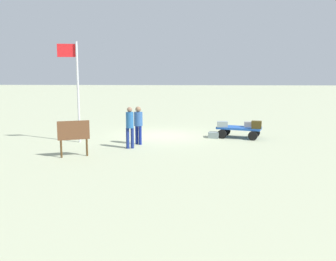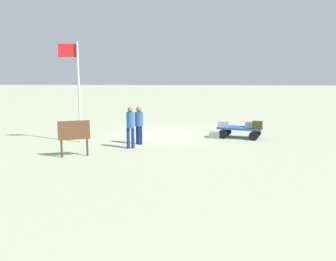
{
  "view_description": "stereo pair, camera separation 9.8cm",
  "coord_description": "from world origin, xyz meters",
  "views": [
    {
      "loc": [
        -1.09,
        19.34,
        3.38
      ],
      "look_at": [
        -0.54,
        6.0,
        1.24
      ],
      "focal_mm": 41.56,
      "sensor_mm": 36.0,
      "label": 1
    },
    {
      "loc": [
        -1.19,
        19.33,
        3.38
      ],
      "look_at": [
        -0.54,
        6.0,
        1.24
      ],
      "focal_mm": 41.56,
      "sensor_mm": 36.0,
      "label": 2
    }
  ],
  "objects": [
    {
      "name": "suitcase_navy",
      "position": [
        -4.55,
        0.9,
        0.72
      ],
      "size": [
        0.53,
        0.42,
        0.37
      ],
      "color": "#423615",
      "rests_on": "luggage_cart"
    },
    {
      "name": "suitcase_olive",
      "position": [
        -2.56,
        0.52,
        0.15
      ],
      "size": [
        0.58,
        0.5,
        0.3
      ],
      "color": "gray",
      "rests_on": "ground"
    },
    {
      "name": "flagpole",
      "position": [
        3.83,
        1.84,
        2.73
      ],
      "size": [
        0.91,
        0.19,
        4.56
      ],
      "color": "silver",
      "rests_on": "ground"
    },
    {
      "name": "ground_plane",
      "position": [
        0.0,
        0.0,
        0.0
      ],
      "size": [
        120.0,
        120.0,
        0.0
      ],
      "primitive_type": "plane",
      "color": "#A9B08D"
    },
    {
      "name": "worker_trailing",
      "position": [
        1.2,
        3.14,
        1.02
      ],
      "size": [
        0.4,
        0.4,
        1.77
      ],
      "color": "navy",
      "rests_on": "ground"
    },
    {
      "name": "worker_lead",
      "position": [
        0.94,
        2.24,
        1.02
      ],
      "size": [
        0.53,
        0.53,
        1.71
      ],
      "color": "navy",
      "rests_on": "ground"
    },
    {
      "name": "luggage_cart",
      "position": [
        -3.78,
        0.38,
        0.41
      ],
      "size": [
        2.3,
        1.63,
        0.54
      ],
      "color": "#2052B0",
      "rests_on": "ground"
    },
    {
      "name": "suitcase_dark",
      "position": [
        -4.36,
        0.37,
        0.67
      ],
      "size": [
        0.65,
        0.37,
        0.25
      ],
      "color": "gray",
      "rests_on": "luggage_cart"
    },
    {
      "name": "suitcase_maroon",
      "position": [
        -2.98,
        0.41,
        0.68
      ],
      "size": [
        0.53,
        0.38,
        0.27
      ],
      "color": "gray",
      "rests_on": "luggage_cart"
    },
    {
      "name": "signboard",
      "position": [
        3.13,
        4.82,
        0.94
      ],
      "size": [
        1.15,
        0.48,
        1.4
      ],
      "color": "#4C3319",
      "rests_on": "ground"
    }
  ]
}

